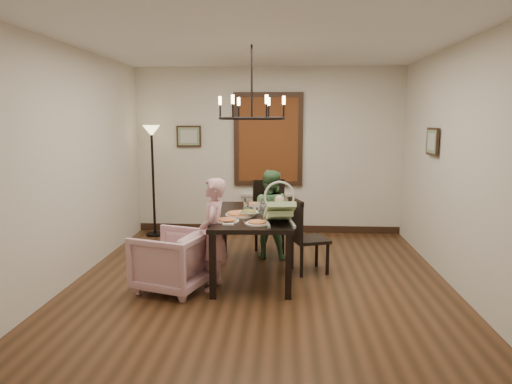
# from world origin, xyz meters

# --- Properties ---
(room_shell) EXTENTS (4.51, 5.00, 2.81)m
(room_shell) POSITION_xyz_m (0.00, 0.37, 1.40)
(room_shell) COLOR #52321C
(room_shell) RESTS_ON ground
(dining_table) EXTENTS (1.03, 1.72, 0.78)m
(dining_table) POSITION_xyz_m (-0.12, 0.27, 0.70)
(dining_table) COLOR black
(dining_table) RESTS_ON room_shell
(chair_far) EXTENTS (0.59, 0.59, 1.08)m
(chair_far) POSITION_xyz_m (0.11, 1.18, 0.54)
(chair_far) COLOR black
(chair_far) RESTS_ON room_shell
(chair_right) EXTENTS (0.54, 0.54, 0.96)m
(chair_right) POSITION_xyz_m (0.61, 0.44, 0.48)
(chair_right) COLOR black
(chair_right) RESTS_ON room_shell
(armchair) EXTENTS (0.95, 0.93, 0.69)m
(armchair) POSITION_xyz_m (-1.00, -0.28, 0.34)
(armchair) COLOR #D5A3A5
(armchair) RESTS_ON room_shell
(elderly_woman) EXTENTS (0.26, 0.39, 1.07)m
(elderly_woman) POSITION_xyz_m (-0.53, -0.22, 0.53)
(elderly_woman) COLOR #CC9098
(elderly_woman) RESTS_ON room_shell
(seated_man) EXTENTS (0.58, 0.49, 1.03)m
(seated_man) POSITION_xyz_m (0.07, 1.03, 0.52)
(seated_man) COLOR #4C7D4A
(seated_man) RESTS_ON room_shell
(baby_bouncer) EXTENTS (0.44, 0.55, 0.33)m
(baby_bouncer) POSITION_xyz_m (0.22, -0.24, 0.95)
(baby_bouncer) COLOR #B1D593
(baby_bouncer) RESTS_ON dining_table
(salad_bowl) EXTENTS (0.28, 0.28, 0.07)m
(salad_bowl) POSITION_xyz_m (-0.15, 0.12, 0.82)
(salad_bowl) COLOR white
(salad_bowl) RESTS_ON dining_table
(pizza_platter) EXTENTS (0.35, 0.35, 0.04)m
(pizza_platter) POSITION_xyz_m (-0.25, 0.15, 0.80)
(pizza_platter) COLOR tan
(pizza_platter) RESTS_ON dining_table
(drinking_glass) EXTENTS (0.07, 0.07, 0.13)m
(drinking_glass) POSITION_xyz_m (0.02, 0.25, 0.85)
(drinking_glass) COLOR silver
(drinking_glass) RESTS_ON dining_table
(window_blinds) EXTENTS (1.00, 0.03, 1.40)m
(window_blinds) POSITION_xyz_m (0.00, 2.46, 1.60)
(window_blinds) COLOR maroon
(window_blinds) RESTS_ON room_shell
(radiator) EXTENTS (0.92, 0.12, 0.62)m
(radiator) POSITION_xyz_m (0.00, 2.48, 0.35)
(radiator) COLOR silver
(radiator) RESTS_ON room_shell
(picture_back) EXTENTS (0.42, 0.03, 0.36)m
(picture_back) POSITION_xyz_m (-1.35, 2.47, 1.65)
(picture_back) COLOR black
(picture_back) RESTS_ON room_shell
(picture_right) EXTENTS (0.03, 0.42, 0.36)m
(picture_right) POSITION_xyz_m (2.21, 0.90, 1.65)
(picture_right) COLOR black
(picture_right) RESTS_ON room_shell
(floor_lamp) EXTENTS (0.30, 0.30, 1.80)m
(floor_lamp) POSITION_xyz_m (-1.90, 2.15, 0.90)
(floor_lamp) COLOR black
(floor_lamp) RESTS_ON room_shell
(chandelier) EXTENTS (0.80, 0.80, 0.04)m
(chandelier) POSITION_xyz_m (-0.12, 0.27, 1.95)
(chandelier) COLOR black
(chandelier) RESTS_ON room_shell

